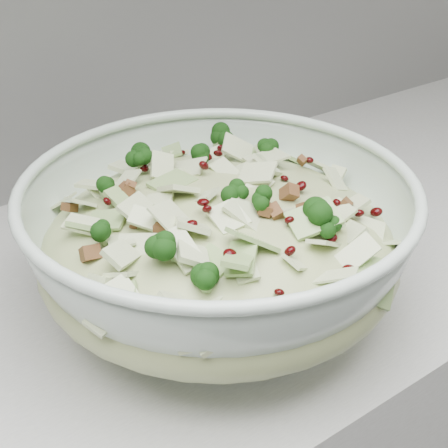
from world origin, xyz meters
name	(u,v)px	position (x,y,z in m)	size (l,w,h in m)	color
mixing_bowl	(219,245)	(0.19, 1.60, 0.98)	(0.43, 0.43, 0.16)	silver
salad	(219,224)	(0.19, 1.60, 1.01)	(0.49, 0.49, 0.16)	#AEB97F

